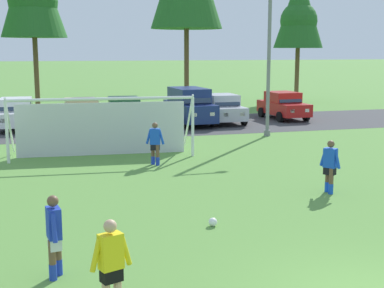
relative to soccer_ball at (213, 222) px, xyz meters
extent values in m
plane|color=#598C3D|center=(1.44, 10.22, -0.11)|extent=(400.00, 400.00, 0.00)
cube|color=#3D3D3F|center=(1.44, 18.14, -0.11)|extent=(52.00, 8.40, 0.01)
sphere|color=white|center=(0.00, 0.00, 0.00)|extent=(0.22, 0.22, 0.22)
sphere|color=black|center=(0.00, 0.00, 0.00)|extent=(0.08, 0.08, 0.08)
sphere|color=red|center=(0.06, 0.00, 0.00)|extent=(0.07, 0.07, 0.07)
cylinder|color=white|center=(1.97, 8.89, 1.11)|extent=(0.12, 0.12, 2.44)
cylinder|color=white|center=(-5.34, 9.39, 1.11)|extent=(0.12, 0.12, 2.44)
cylinder|color=white|center=(-1.68, 9.14, 2.33)|extent=(7.31, 0.61, 0.12)
cylinder|color=white|center=(2.03, 9.79, 1.23)|extent=(0.22, 1.95, 2.46)
cylinder|color=white|center=(-5.28, 10.29, 1.23)|extent=(0.22, 1.95, 2.46)
cube|color=silver|center=(-1.62, 10.14, 0.99)|extent=(6.94, 0.51, 2.20)
cube|color=black|center=(-3.00, -3.88, 0.61)|extent=(0.40, 0.33, 0.28)
cube|color=yellow|center=(-3.00, -3.88, 0.99)|extent=(0.44, 0.36, 0.60)
sphere|color=tan|center=(-3.00, -3.88, 1.42)|extent=(0.22, 0.22, 0.22)
cylinder|color=yellow|center=(-3.25, -3.93, 0.97)|extent=(0.25, 0.17, 0.55)
cylinder|color=yellow|center=(-2.76, -3.82, 0.97)|extent=(0.25, 0.17, 0.55)
cylinder|color=brown|center=(4.41, 1.96, 0.29)|extent=(0.14, 0.14, 0.80)
cylinder|color=brown|center=(4.43, 2.22, 0.29)|extent=(0.14, 0.14, 0.80)
cylinder|color=blue|center=(4.41, 1.96, 0.05)|extent=(0.15, 0.15, 0.32)
cylinder|color=blue|center=(4.43, 2.22, 0.05)|extent=(0.15, 0.15, 0.32)
cube|color=black|center=(4.42, 2.09, 0.61)|extent=(0.37, 0.40, 0.28)
cube|color=blue|center=(4.42, 2.09, 0.99)|extent=(0.41, 0.45, 0.60)
sphere|color=brown|center=(4.42, 2.09, 1.42)|extent=(0.22, 0.22, 0.22)
cylinder|color=blue|center=(4.53, 1.86, 0.97)|extent=(0.20, 0.24, 0.55)
cylinder|color=blue|center=(4.32, 2.32, 0.97)|extent=(0.20, 0.24, 0.55)
cylinder|color=brown|center=(-3.81, -2.00, 0.29)|extent=(0.14, 0.14, 0.80)
cylinder|color=brown|center=(-3.92, -2.22, 0.29)|extent=(0.14, 0.14, 0.80)
cylinder|color=#1E38B7|center=(-3.81, -2.00, 0.05)|extent=(0.15, 0.15, 0.32)
cylinder|color=#1E38B7|center=(-3.92, -2.22, 0.05)|extent=(0.15, 0.15, 0.32)
cube|color=silver|center=(-3.87, -2.11, 0.61)|extent=(0.27, 0.37, 0.28)
cube|color=#1E38B7|center=(-3.87, -2.11, 0.99)|extent=(0.30, 0.41, 0.60)
sphere|color=brown|center=(-3.87, -2.11, 1.42)|extent=(0.22, 0.22, 0.22)
cylinder|color=#1E38B7|center=(-3.87, -1.85, 0.97)|extent=(0.12, 0.24, 0.55)
cylinder|color=#1E38B7|center=(-3.87, -2.36, 0.97)|extent=(0.12, 0.24, 0.55)
cylinder|color=brown|center=(0.18, 7.46, 0.29)|extent=(0.14, 0.14, 0.80)
cylinder|color=brown|center=(0.04, 7.67, 0.29)|extent=(0.14, 0.14, 0.80)
cylinder|color=#1E38B7|center=(0.18, 7.46, 0.05)|extent=(0.15, 0.15, 0.32)
cylinder|color=#1E38B7|center=(0.04, 7.67, 0.05)|extent=(0.15, 0.15, 0.32)
cube|color=black|center=(0.11, 7.57, 0.61)|extent=(0.39, 0.32, 0.28)
cube|color=blue|center=(0.11, 7.57, 0.99)|extent=(0.44, 0.35, 0.60)
sphere|color=brown|center=(0.11, 7.57, 1.42)|extent=(0.22, 0.22, 0.22)
cylinder|color=blue|center=(0.33, 7.45, 0.97)|extent=(0.25, 0.16, 0.55)
cylinder|color=blue|center=(-0.12, 7.69, 0.97)|extent=(0.25, 0.16, 0.55)
cube|color=silver|center=(-5.40, 18.88, 0.59)|extent=(1.96, 4.27, 0.76)
cube|color=silver|center=(-5.39, 19.03, 1.29)|extent=(1.74, 2.16, 0.64)
cube|color=#28384C|center=(-5.43, 18.06, 1.27)|extent=(1.54, 0.38, 0.55)
cube|color=#28384C|center=(-4.56, 19.00, 1.29)|extent=(0.11, 1.79, 0.45)
cube|color=white|center=(-4.99, 16.80, 0.64)|extent=(0.28, 0.09, 0.20)
cube|color=white|center=(-5.98, 16.84, 0.64)|extent=(0.28, 0.09, 0.20)
cube|color=#B21414|center=(-4.82, 20.92, 0.64)|extent=(0.28, 0.09, 0.20)
cube|color=#B21414|center=(-5.81, 20.96, 0.64)|extent=(0.28, 0.09, 0.20)
cylinder|color=black|center=(-4.55, 17.54, 0.21)|extent=(0.27, 0.65, 0.64)
cylinder|color=black|center=(-4.45, 20.15, 0.21)|extent=(0.27, 0.65, 0.64)
cylinder|color=black|center=(-6.25, 20.22, 0.21)|extent=(0.27, 0.65, 0.64)
cube|color=tan|center=(-1.92, 17.56, 0.59)|extent=(1.85, 4.22, 0.76)
cube|color=tan|center=(-1.92, 17.71, 1.29)|extent=(1.68, 2.12, 0.64)
cube|color=#28384C|center=(-1.91, 16.74, 1.27)|extent=(1.53, 0.33, 0.55)
cube|color=#28384C|center=(-1.08, 17.73, 1.29)|extent=(0.06, 1.79, 0.45)
cube|color=white|center=(-1.40, 15.51, 0.64)|extent=(0.28, 0.08, 0.20)
cube|color=white|center=(-2.39, 15.50, 0.64)|extent=(0.28, 0.08, 0.20)
cube|color=#B21414|center=(-1.45, 19.63, 0.64)|extent=(0.28, 0.08, 0.20)
cube|color=#B21414|center=(-2.44, 19.62, 0.64)|extent=(0.28, 0.08, 0.20)
cylinder|color=black|center=(-1.00, 16.27, 0.21)|extent=(0.25, 0.64, 0.64)
cylinder|color=black|center=(-2.80, 16.25, 0.21)|extent=(0.25, 0.64, 0.64)
cylinder|color=black|center=(-1.03, 18.88, 0.21)|extent=(0.25, 0.64, 0.64)
cylinder|color=black|center=(-2.83, 18.86, 0.21)|extent=(0.25, 0.64, 0.64)
cube|color=#194C2D|center=(0.45, 17.81, 0.59)|extent=(2.11, 4.32, 0.76)
cube|color=#194C2D|center=(0.46, 17.96, 1.29)|extent=(1.81, 2.22, 0.64)
cube|color=#28384C|center=(0.39, 16.99, 1.27)|extent=(1.55, 0.43, 0.55)
cube|color=#28384C|center=(1.30, 17.90, 1.29)|extent=(0.18, 1.78, 0.45)
cube|color=white|center=(0.79, 15.72, 0.64)|extent=(0.29, 0.10, 0.20)
cube|color=white|center=(-0.20, 15.79, 0.64)|extent=(0.29, 0.10, 0.20)
cube|color=#B21414|center=(1.10, 19.83, 0.64)|extent=(0.29, 0.10, 0.20)
cube|color=#B21414|center=(0.12, 19.90, 0.64)|extent=(0.29, 0.10, 0.20)
cylinder|color=black|center=(1.25, 16.44, 0.21)|extent=(0.29, 0.66, 0.64)
cylinder|color=black|center=(-0.54, 16.58, 0.21)|extent=(0.29, 0.66, 0.64)
cylinder|color=black|center=(1.45, 19.04, 0.21)|extent=(0.29, 0.66, 0.64)
cylinder|color=black|center=(-0.35, 19.18, 0.21)|extent=(0.29, 0.66, 0.64)
cube|color=navy|center=(4.35, 18.00, 0.71)|extent=(2.17, 4.71, 1.00)
cube|color=navy|center=(4.34, 18.20, 1.63)|extent=(1.93, 3.10, 0.84)
cube|color=#28384C|center=(4.42, 16.78, 1.61)|extent=(1.63, 0.48, 0.71)
cube|color=#28384C|center=(5.22, 18.25, 1.63)|extent=(0.19, 2.55, 0.59)
cube|color=white|center=(5.00, 15.77, 0.76)|extent=(0.28, 0.10, 0.20)
cube|color=white|center=(3.96, 15.71, 0.76)|extent=(0.28, 0.10, 0.20)
cube|color=#B21414|center=(4.73, 20.28, 0.76)|extent=(0.28, 0.10, 0.20)
cube|color=#B21414|center=(3.69, 20.22, 0.76)|extent=(0.28, 0.10, 0.20)
cylinder|color=black|center=(5.38, 16.63, 0.21)|extent=(0.28, 0.65, 0.64)
cylinder|color=black|center=(3.48, 16.52, 0.21)|extent=(0.28, 0.65, 0.64)
cylinder|color=black|center=(5.21, 19.48, 0.21)|extent=(0.28, 0.65, 0.64)
cylinder|color=black|center=(3.31, 19.36, 0.21)|extent=(0.28, 0.65, 0.64)
cube|color=#B2B2BC|center=(6.45, 18.28, 0.59)|extent=(1.81, 4.20, 0.76)
cube|color=#B2B2BC|center=(6.45, 18.43, 1.29)|extent=(1.66, 2.10, 0.64)
cube|color=#28384C|center=(6.45, 17.46, 1.27)|extent=(1.53, 0.32, 0.55)
cube|color=#28384C|center=(7.29, 18.43, 1.29)|extent=(0.04, 1.79, 0.45)
cube|color=white|center=(6.94, 16.22, 0.64)|extent=(0.28, 0.08, 0.20)
cube|color=white|center=(5.95, 16.22, 0.64)|extent=(0.28, 0.08, 0.20)
cube|color=#B21414|center=(6.95, 20.34, 0.64)|extent=(0.28, 0.08, 0.20)
cube|color=#B21414|center=(5.96, 20.34, 0.64)|extent=(0.28, 0.08, 0.20)
cylinder|color=black|center=(7.35, 16.98, 0.21)|extent=(0.24, 0.64, 0.64)
cylinder|color=black|center=(5.55, 16.98, 0.21)|extent=(0.24, 0.64, 0.64)
cylinder|color=black|center=(7.35, 19.58, 0.21)|extent=(0.24, 0.64, 0.64)
cylinder|color=black|center=(5.55, 19.59, 0.21)|extent=(0.24, 0.64, 0.64)
cube|color=red|center=(10.81, 19.03, 0.59)|extent=(1.98, 4.27, 0.76)
cube|color=red|center=(10.80, 19.18, 1.29)|extent=(1.74, 2.17, 0.64)
cube|color=#28384C|center=(10.84, 18.21, 1.27)|extent=(1.54, 0.38, 0.55)
cube|color=#28384C|center=(11.64, 19.21, 1.29)|extent=(0.12, 1.79, 0.45)
cube|color=white|center=(11.39, 16.99, 0.64)|extent=(0.28, 0.09, 0.20)
cube|color=white|center=(10.40, 16.95, 0.64)|extent=(0.28, 0.09, 0.20)
cube|color=#B21414|center=(11.21, 21.11, 0.64)|extent=(0.28, 0.09, 0.20)
cube|color=#B21414|center=(10.22, 21.07, 0.64)|extent=(0.28, 0.09, 0.20)
cylinder|color=black|center=(11.76, 17.77, 0.21)|extent=(0.27, 0.65, 0.64)
cylinder|color=black|center=(9.96, 17.69, 0.21)|extent=(0.27, 0.65, 0.64)
cylinder|color=black|center=(11.65, 20.37, 0.21)|extent=(0.27, 0.65, 0.64)
cylinder|color=black|center=(9.85, 20.29, 0.21)|extent=(0.27, 0.65, 0.64)
cylinder|color=brown|center=(-4.28, 29.39, 2.51)|extent=(0.36, 0.36, 5.25)
sphere|color=#236023|center=(-4.28, 29.39, 7.71)|extent=(3.54, 3.54, 3.54)
cylinder|color=brown|center=(6.62, 27.22, 2.84)|extent=(0.36, 0.36, 5.91)
cylinder|color=brown|center=(16.70, 29.11, 2.14)|extent=(0.36, 0.36, 4.51)
cone|color=#236023|center=(16.70, 29.11, 7.55)|extent=(4.06, 4.06, 6.31)
sphere|color=#236023|center=(16.70, 29.11, 6.60)|extent=(3.04, 3.04, 3.04)
cylinder|color=slate|center=(7.07, 12.97, 3.83)|extent=(0.18, 0.18, 7.88)
cylinder|color=slate|center=(7.07, 12.97, 0.04)|extent=(0.32, 0.32, 0.30)
camera|label=1|loc=(-3.98, -12.31, 4.24)|focal=50.49mm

